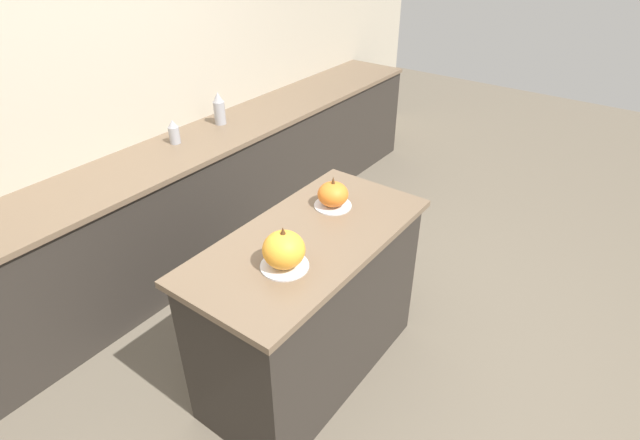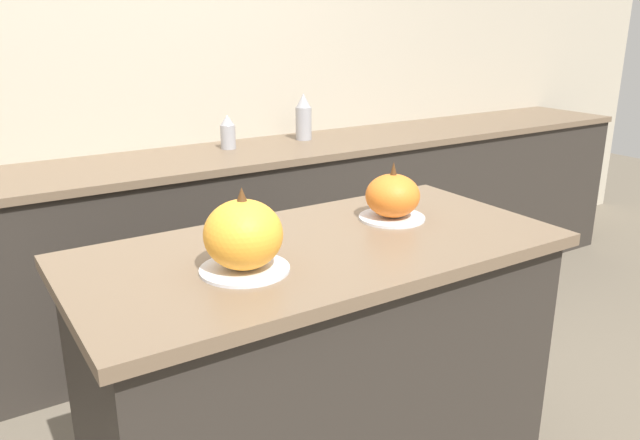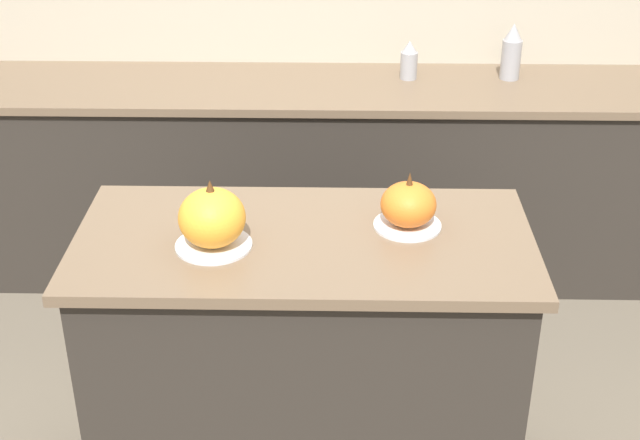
% 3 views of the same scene
% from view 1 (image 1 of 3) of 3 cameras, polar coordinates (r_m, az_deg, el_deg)
% --- Properties ---
extents(ground_plane, '(12.00, 12.00, 0.00)m').
position_cam_1_polar(ground_plane, '(3.09, -1.05, -16.46)').
color(ground_plane, '#665B4C').
extents(wall_back, '(8.00, 0.06, 2.50)m').
position_cam_1_polar(wall_back, '(3.55, -24.61, 11.84)').
color(wall_back, '#B2A893').
rests_on(wall_back, ground_plane).
extents(kitchen_island, '(1.35, 0.66, 0.94)m').
position_cam_1_polar(kitchen_island, '(2.75, -1.15, -9.96)').
color(kitchen_island, '#2D2823').
rests_on(kitchen_island, ground_plane).
extents(back_counter, '(6.00, 0.60, 0.91)m').
position_cam_1_polar(back_counter, '(3.62, -19.05, -0.74)').
color(back_counter, '#2D2823').
rests_on(back_counter, ground_plane).
extents(pumpkin_cake_left, '(0.22, 0.22, 0.21)m').
position_cam_1_polar(pumpkin_cake_left, '(2.22, -4.15, -3.50)').
color(pumpkin_cake_left, silver).
rests_on(pumpkin_cake_left, kitchen_island).
extents(pumpkin_cake_right, '(0.20, 0.20, 0.18)m').
position_cam_1_polar(pumpkin_cake_right, '(2.67, 1.49, 2.87)').
color(pumpkin_cake_right, silver).
rests_on(pumpkin_cake_right, kitchen_island).
extents(bottle_tall, '(0.09, 0.09, 0.25)m').
position_cam_1_polar(bottle_tall, '(3.91, -11.44, 12.36)').
color(bottle_tall, '#99999E').
rests_on(bottle_tall, back_counter).
extents(bottle_short, '(0.08, 0.08, 0.17)m').
position_cam_1_polar(bottle_short, '(3.65, -16.36, 9.62)').
color(bottle_short, '#99999E').
rests_on(bottle_short, back_counter).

